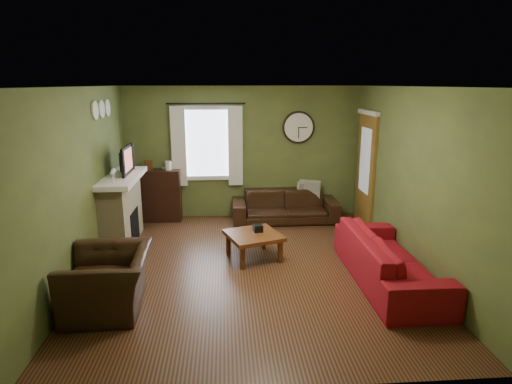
{
  "coord_description": "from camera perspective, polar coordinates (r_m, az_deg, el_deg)",
  "views": [
    {
      "loc": [
        -0.36,
        -5.83,
        2.64
      ],
      "look_at": [
        0.1,
        0.4,
        1.05
      ],
      "focal_mm": 30.0,
      "sensor_mm": 36.0,
      "label": 1
    }
  ],
  "objects": [
    {
      "name": "floor",
      "position": [
        6.41,
        -0.64,
        -10.04
      ],
      "size": [
        4.6,
        5.2,
        0.0
      ],
      "primitive_type": "cube",
      "color": "#472A18",
      "rests_on": "ground"
    },
    {
      "name": "ceiling",
      "position": [
        5.84,
        -0.71,
        13.88
      ],
      "size": [
        4.6,
        5.2,
        0.0
      ],
      "primitive_type": "cube",
      "color": "white",
      "rests_on": "ground"
    },
    {
      "name": "wall_left",
      "position": [
        6.29,
        -22.08,
        0.91
      ],
      "size": [
        0.0,
        5.2,
        2.6
      ],
      "primitive_type": "cube",
      "color": "#53622E",
      "rests_on": "ground"
    },
    {
      "name": "wall_right",
      "position": [
        6.55,
        19.86,
        1.61
      ],
      "size": [
        0.0,
        5.2,
        2.6
      ],
      "primitive_type": "cube",
      "color": "#53622E",
      "rests_on": "ground"
    },
    {
      "name": "wall_back",
      "position": [
        8.55,
        -1.76,
        5.25
      ],
      "size": [
        4.6,
        0.0,
        2.6
      ],
      "primitive_type": "cube",
      "color": "#53622E",
      "rests_on": "ground"
    },
    {
      "name": "wall_front",
      "position": [
        3.52,
        1.99,
        -8.13
      ],
      "size": [
        4.6,
        0.0,
        2.6
      ],
      "primitive_type": "cube",
      "color": "#53622E",
      "rests_on": "ground"
    },
    {
      "name": "fireplace",
      "position": [
        7.49,
        -17.49,
        -2.6
      ],
      "size": [
        0.4,
        1.4,
        1.1
      ],
      "primitive_type": "cube",
      "color": "tan",
      "rests_on": "floor"
    },
    {
      "name": "firebox",
      "position": [
        7.52,
        -15.93,
        -4.41
      ],
      "size": [
        0.04,
        0.6,
        0.55
      ],
      "primitive_type": "cube",
      "color": "black",
      "rests_on": "fireplace"
    },
    {
      "name": "mantel",
      "position": [
        7.34,
        -17.6,
        1.81
      ],
      "size": [
        0.58,
        1.6,
        0.08
      ],
      "primitive_type": "cube",
      "color": "white",
      "rests_on": "fireplace"
    },
    {
      "name": "tv",
      "position": [
        7.44,
        -17.32,
        3.67
      ],
      "size": [
        0.08,
        0.6,
        0.35
      ],
      "primitive_type": "imported",
      "rotation": [
        0.0,
        0.0,
        1.57
      ],
      "color": "black",
      "rests_on": "mantel"
    },
    {
      "name": "tv_screen",
      "position": [
        7.41,
        -16.74,
        4.12
      ],
      "size": [
        0.02,
        0.62,
        0.36
      ],
      "primitive_type": "cube",
      "color": "#994C3F",
      "rests_on": "mantel"
    },
    {
      "name": "medallion_left",
      "position": [
        6.92,
        -20.67,
        10.15
      ],
      "size": [
        0.28,
        0.28,
        0.03
      ],
      "primitive_type": "cylinder",
      "color": "white",
      "rests_on": "wall_left"
    },
    {
      "name": "medallion_mid",
      "position": [
        7.25,
        -19.91,
        10.36
      ],
      "size": [
        0.28,
        0.28,
        0.03
      ],
      "primitive_type": "cylinder",
      "color": "white",
      "rests_on": "wall_left"
    },
    {
      "name": "medallion_right",
      "position": [
        7.59,
        -19.21,
        10.56
      ],
      "size": [
        0.28,
        0.28,
        0.03
      ],
      "primitive_type": "cylinder",
      "color": "white",
      "rests_on": "wall_left"
    },
    {
      "name": "window_pane",
      "position": [
        8.5,
        -6.52,
        6.47
      ],
      "size": [
        1.0,
        0.02,
        1.3
      ],
      "primitive_type": null,
      "color": "silver",
      "rests_on": "wall_back"
    },
    {
      "name": "curtain_rod",
      "position": [
        8.33,
        -6.69,
        11.63
      ],
      "size": [
        0.03,
        0.03,
        1.5
      ],
      "primitive_type": "cylinder",
      "color": "black",
      "rests_on": "wall_back"
    },
    {
      "name": "curtain_left",
      "position": [
        8.44,
        -10.28,
        5.95
      ],
      "size": [
        0.28,
        0.04,
        1.55
      ],
      "primitive_type": "cube",
      "color": "white",
      "rests_on": "wall_back"
    },
    {
      "name": "curtain_right",
      "position": [
        8.4,
        -2.76,
        6.11
      ],
      "size": [
        0.28,
        0.04,
        1.55
      ],
      "primitive_type": "cube",
      "color": "white",
      "rests_on": "wall_back"
    },
    {
      "name": "wall_clock",
      "position": [
        8.55,
        5.7,
        8.57
      ],
      "size": [
        0.64,
        0.06,
        0.64
      ],
      "primitive_type": null,
      "color": "white",
      "rests_on": "wall_back"
    },
    {
      "name": "door",
      "position": [
        8.27,
        14.42,
        2.74
      ],
      "size": [
        0.05,
        0.9,
        2.1
      ],
      "primitive_type": "cube",
      "color": "olive",
      "rests_on": "floor"
    },
    {
      "name": "bookshelf",
      "position": [
        8.6,
        -12.83,
        -0.44
      ],
      "size": [
        0.86,
        0.36,
        1.02
      ],
      "primitive_type": null,
      "color": "black",
      "rests_on": "floor"
    },
    {
      "name": "book",
      "position": [
        8.65,
        -12.37,
        2.75
      ],
      "size": [
        0.2,
        0.25,
        0.02
      ],
      "primitive_type": "imported",
      "rotation": [
        0.0,
        0.0,
        0.16
      ],
      "color": "#5A2E13",
      "rests_on": "bookshelf"
    },
    {
      "name": "sofa_brown",
      "position": [
        8.43,
        3.89,
        -1.88
      ],
      "size": [
        2.05,
        0.8,
        0.6
      ],
      "primitive_type": "imported",
      "color": "black",
      "rests_on": "floor"
    },
    {
      "name": "pillow_left",
      "position": [
        8.68,
        6.67,
        0.24
      ],
      "size": [
        0.37,
        0.19,
        0.36
      ],
      "primitive_type": "cube",
      "rotation": [
        0.0,
        0.0,
        0.23
      ],
      "color": "#969B8C",
      "rests_on": "sofa_brown"
    },
    {
      "name": "pillow_right",
      "position": [
        8.65,
        7.19,
        0.17
      ],
      "size": [
        0.44,
        0.27,
        0.42
      ],
      "primitive_type": "cube",
      "rotation": [
        0.0,
        0.0,
        -0.37
      ],
      "color": "#969B8C",
      "rests_on": "sofa_brown"
    },
    {
      "name": "sofa_red",
      "position": [
        6.13,
        17.26,
        -8.49
      ],
      "size": [
        0.9,
        2.3,
        0.67
      ],
      "primitive_type": "imported",
      "rotation": [
        0.0,
        0.0,
        1.57
      ],
      "color": "maroon",
      "rests_on": "floor"
    },
    {
      "name": "armchair",
      "position": [
        5.49,
        -19.13,
        -11.18
      ],
      "size": [
        1.01,
        1.14,
        0.71
      ],
      "primitive_type": "imported",
      "rotation": [
        0.0,
        0.0,
        -1.52
      ],
      "color": "black",
      "rests_on": "floor"
    },
    {
      "name": "coffee_table",
      "position": [
        6.65,
        -0.32,
        -7.21
      ],
      "size": [
        0.97,
        0.97,
        0.41
      ],
      "primitive_type": null,
      "rotation": [
        0.0,
        0.0,
        0.34
      ],
      "color": "#5A2E13",
      "rests_on": "floor"
    },
    {
      "name": "tissue_box",
      "position": [
        6.67,
        0.25,
        -5.35
      ],
      "size": [
        0.16,
        0.16,
        0.11
      ],
      "primitive_type": "cube",
      "rotation": [
        0.0,
        0.0,
        0.17
      ],
      "color": "black",
      "rests_on": "coffee_table"
    },
    {
      "name": "wine_glass_a",
      "position": [
        6.78,
        -18.58,
        1.9
      ],
      "size": [
        0.07,
        0.07,
        0.19
      ],
      "primitive_type": null,
      "color": "white",
      "rests_on": "mantel"
    },
    {
      "name": "wine_glass_b",
      "position": [
        6.87,
        -18.39,
        2.14
      ],
      "size": [
        0.07,
        0.07,
        0.21
      ],
      "primitive_type": null,
      "color": "white",
      "rests_on": "mantel"
    }
  ]
}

